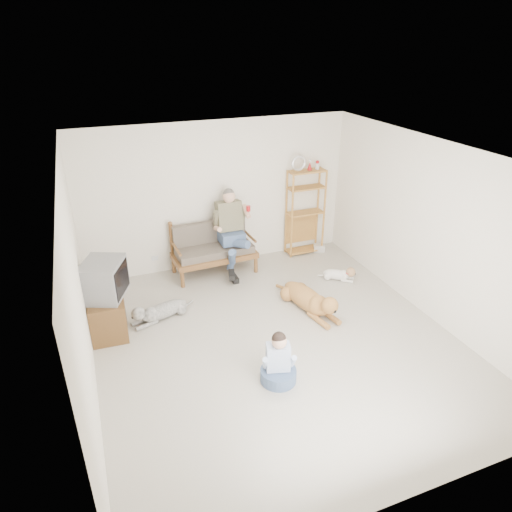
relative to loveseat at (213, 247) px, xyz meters
name	(u,v)px	position (x,y,z in m)	size (l,w,h in m)	color
floor	(276,341)	(0.22, -2.43, -0.49)	(5.50, 5.50, 0.00)	beige
ceiling	(281,156)	(0.22, -2.43, 2.21)	(5.50, 5.50, 0.00)	white
wall_back	(218,195)	(0.22, 0.32, 0.86)	(5.00, 5.00, 0.00)	white
wall_front	(414,397)	(0.22, -5.18, 0.86)	(5.00, 5.00, 0.00)	white
wall_left	(78,293)	(-2.28, -2.43, 0.86)	(5.50, 5.50, 0.00)	white
wall_right	(431,231)	(2.72, -2.43, 0.86)	(5.50, 5.50, 0.00)	white
loveseat	(213,247)	(0.00, 0.00, 0.00)	(1.53, 0.76, 0.95)	brown
man	(232,238)	(0.31, -0.22, 0.23)	(0.59, 0.85, 1.37)	#556A9C
etagere	(305,212)	(1.93, 0.12, 0.39)	(0.76, 0.33, 1.99)	gold
book_stack	(319,248)	(2.25, 0.04, -0.42)	(0.22, 0.16, 0.14)	white
tv_stand	(107,313)	(-2.01, -1.26, -0.19)	(0.55, 0.93, 0.60)	brown
crt_tv	(104,279)	(-1.97, -1.28, 0.39)	(0.74, 0.80, 0.54)	slate
wall_outlet	(155,258)	(-1.03, 0.31, -0.19)	(0.12, 0.02, 0.08)	silver
golden_retriever	(310,300)	(1.05, -1.87, -0.30)	(0.57, 1.50, 0.46)	#AA753B
shaggy_dog	(159,311)	(-1.26, -1.24, -0.35)	(1.09, 0.50, 0.34)	silver
terrier	(340,274)	(2.03, -1.17, -0.37)	(0.61, 0.50, 0.27)	white
child	(278,364)	(-0.09, -3.19, -0.22)	(0.47, 0.47, 0.74)	#556A9C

